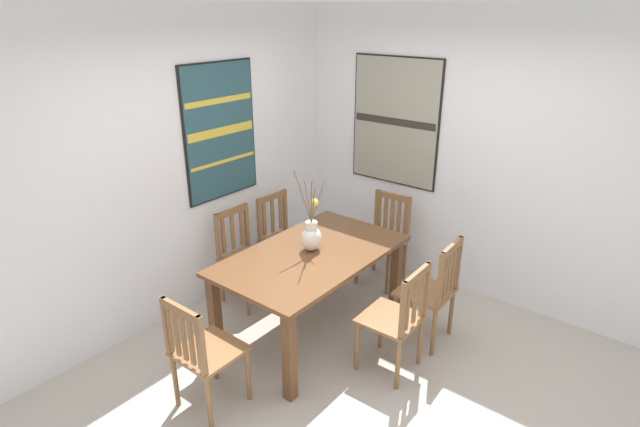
# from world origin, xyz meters

# --- Properties ---
(ground_plane) EXTENTS (6.40, 6.40, 0.03)m
(ground_plane) POSITION_xyz_m (0.00, 0.00, -0.01)
(ground_plane) COLOR #B2A89E
(wall_back) EXTENTS (6.40, 0.12, 2.70)m
(wall_back) POSITION_xyz_m (0.00, 1.86, 1.35)
(wall_back) COLOR silver
(wall_back) RESTS_ON ground_plane
(wall_side) EXTENTS (0.12, 6.40, 2.70)m
(wall_side) POSITION_xyz_m (1.86, 0.00, 1.35)
(wall_side) COLOR silver
(wall_side) RESTS_ON ground_plane
(dining_table) EXTENTS (1.62, 0.95, 0.77)m
(dining_table) POSITION_xyz_m (0.27, 0.62, 0.65)
(dining_table) COLOR brown
(dining_table) RESTS_ON ground_plane
(centerpiece_vase) EXTENTS (0.26, 0.23, 0.70)m
(centerpiece_vase) POSITION_xyz_m (0.32, 0.65, 0.91)
(centerpiece_vase) COLOR silver
(centerpiece_vase) RESTS_ON dining_table
(chair_0) EXTENTS (0.44, 0.44, 0.94)m
(chair_0) POSITION_xyz_m (0.81, -0.23, 0.49)
(chair_0) COLOR brown
(chair_0) RESTS_ON ground_plane
(chair_1) EXTENTS (0.44, 0.44, 0.92)m
(chair_1) POSITION_xyz_m (1.45, 0.62, 0.49)
(chair_1) COLOR brown
(chair_1) RESTS_ON ground_plane
(chair_2) EXTENTS (0.42, 0.42, 0.90)m
(chair_2) POSITION_xyz_m (-0.90, 0.63, 0.48)
(chair_2) COLOR brown
(chair_2) RESTS_ON ground_plane
(chair_3) EXTENTS (0.43, 0.43, 0.91)m
(chair_3) POSITION_xyz_m (0.29, 1.47, 0.47)
(chair_3) COLOR brown
(chair_3) RESTS_ON ground_plane
(chair_4) EXTENTS (0.43, 0.43, 0.92)m
(chair_4) POSITION_xyz_m (0.29, -0.20, 0.48)
(chair_4) COLOR brown
(chair_4) RESTS_ON ground_plane
(chair_5) EXTENTS (0.44, 0.44, 0.91)m
(chair_5) POSITION_xyz_m (0.81, 1.45, 0.47)
(chair_5) COLOR brown
(chair_5) RESTS_ON ground_plane
(painting_on_back_wall) EXTENTS (0.82, 0.05, 1.24)m
(painting_on_back_wall) POSITION_xyz_m (0.39, 1.79, 1.60)
(painting_on_back_wall) COLOR black
(painting_on_side_wall) EXTENTS (0.05, 0.97, 1.27)m
(painting_on_side_wall) POSITION_xyz_m (1.79, 0.78, 1.59)
(painting_on_side_wall) COLOR black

